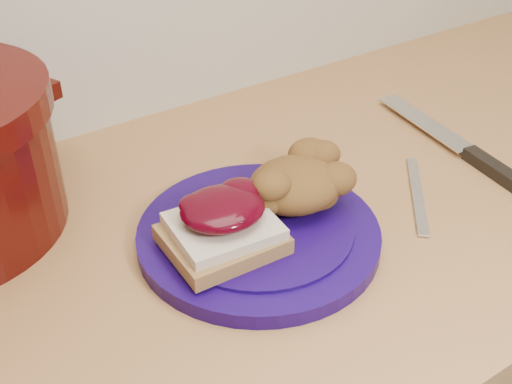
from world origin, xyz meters
TOP-DOWN VIEW (x-y plane):
  - plate at (-0.05, 1.46)m, footprint 0.30×0.30m
  - sandwich at (-0.09, 1.46)m, footprint 0.12×0.10m
  - stuffing_mound at (0.01, 1.47)m, footprint 0.12×0.11m
  - chef_knife at (0.28, 1.44)m, footprint 0.06×0.29m
  - butter_knife at (0.16, 1.43)m, footprint 0.11×0.13m

SIDE VIEW (x-z plane):
  - butter_knife at x=0.16m, z-range 0.90..0.90m
  - chef_knife at x=0.28m, z-range 0.90..0.92m
  - plate at x=-0.05m, z-range 0.90..0.92m
  - sandwich at x=-0.09m, z-range 0.92..0.97m
  - stuffing_mound at x=0.01m, z-range 0.92..0.98m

